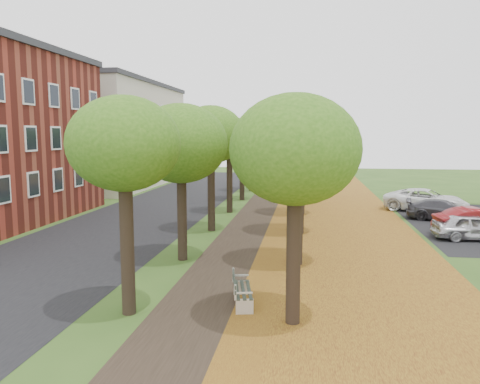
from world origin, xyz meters
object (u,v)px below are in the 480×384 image
(bench, at_px, (241,290))
(car_silver, at_px, (473,227))
(car_grey, at_px, (443,210))
(car_red, at_px, (480,222))
(car_white, at_px, (426,200))

(bench, xyz_separation_m, car_silver, (10.21, 10.43, 0.20))
(car_silver, bearing_deg, car_grey, -2.81)
(car_silver, bearing_deg, bench, 133.14)
(car_red, bearing_deg, car_grey, 0.32)
(bench, bearing_deg, car_silver, -55.48)
(car_red, height_order, car_grey, car_red)
(car_red, bearing_deg, bench, 129.23)
(car_grey, height_order, car_white, car_white)
(car_silver, height_order, car_grey, car_silver)
(car_red, bearing_deg, car_white, -1.34)
(bench, distance_m, car_grey, 18.87)
(car_grey, relative_size, car_white, 0.78)
(car_silver, height_order, car_white, car_white)
(car_silver, relative_size, car_red, 0.87)
(car_silver, bearing_deg, car_white, -1.31)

